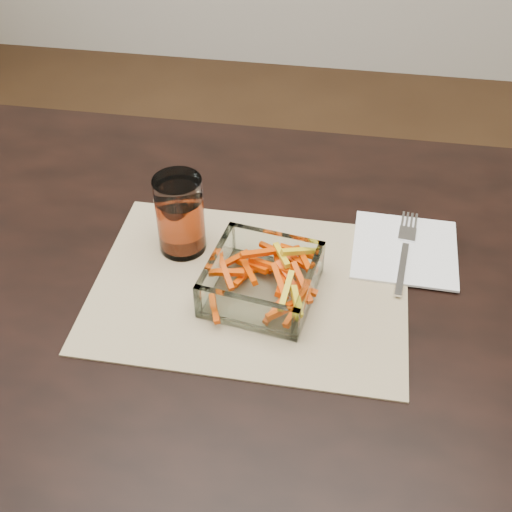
% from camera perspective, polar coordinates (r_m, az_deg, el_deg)
% --- Properties ---
extents(dining_table, '(1.60, 0.90, 0.75)m').
position_cam_1_polar(dining_table, '(0.98, 1.68, -7.13)').
color(dining_table, black).
rests_on(dining_table, ground).
extents(placemat, '(0.45, 0.33, 0.00)m').
position_cam_1_polar(placemat, '(0.93, -0.51, -2.75)').
color(placemat, tan).
rests_on(placemat, dining_table).
extents(glass_bowl, '(0.17, 0.17, 0.06)m').
position_cam_1_polar(glass_bowl, '(0.90, 0.51, -2.27)').
color(glass_bowl, white).
rests_on(glass_bowl, placemat).
extents(tumbler, '(0.07, 0.07, 0.13)m').
position_cam_1_polar(tumbler, '(0.96, -6.74, 3.45)').
color(tumbler, white).
rests_on(tumbler, placemat).
extents(napkin, '(0.16, 0.16, 0.00)m').
position_cam_1_polar(napkin, '(1.01, 13.09, 0.59)').
color(napkin, white).
rests_on(napkin, placemat).
extents(fork, '(0.04, 0.19, 0.00)m').
position_cam_1_polar(fork, '(1.01, 13.11, 0.65)').
color(fork, silver).
rests_on(fork, napkin).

